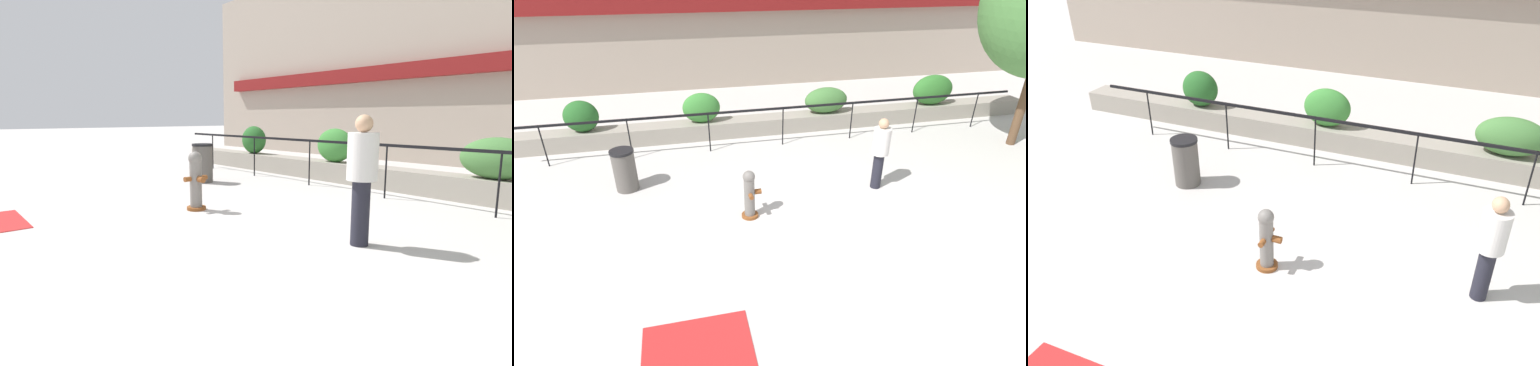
% 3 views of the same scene
% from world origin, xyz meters
% --- Properties ---
extents(ground_plane, '(120.00, 120.00, 0.00)m').
position_xyz_m(ground_plane, '(0.00, 0.00, 0.00)').
color(ground_plane, '#BCB7B2').
extents(planter_wall_low, '(18.00, 0.70, 0.50)m').
position_xyz_m(planter_wall_low, '(0.00, 6.00, 0.25)').
color(planter_wall_low, gray).
rests_on(planter_wall_low, ground).
extents(fence_railing_segment, '(15.00, 0.05, 1.15)m').
position_xyz_m(fence_railing_segment, '(-0.00, 4.90, 1.02)').
color(fence_railing_segment, black).
rests_on(fence_railing_segment, ground).
extents(hedge_bush_0, '(0.95, 0.66, 0.90)m').
position_xyz_m(hedge_bush_0, '(-5.62, 6.00, 0.95)').
color(hedge_bush_0, '#235B23').
rests_on(hedge_bush_0, planter_wall_low).
extents(hedge_bush_1, '(1.12, 0.56, 0.89)m').
position_xyz_m(hedge_bush_1, '(-2.24, 6.00, 0.95)').
color(hedge_bush_1, '#387F33').
rests_on(hedge_bush_1, planter_wall_low).
extents(hedge_bush_2, '(1.40, 0.70, 0.81)m').
position_xyz_m(hedge_bush_2, '(1.72, 6.00, 0.91)').
color(hedge_bush_2, '#427538').
rests_on(hedge_bush_2, planter_wall_low).
extents(hedge_bush_3, '(1.42, 0.70, 1.00)m').
position_xyz_m(hedge_bush_3, '(5.53, 6.00, 1.00)').
color(hedge_bush_3, '#2D6B28').
rests_on(hedge_bush_3, planter_wall_low).
extents(fire_hydrant, '(0.43, 0.47, 1.08)m').
position_xyz_m(fire_hydrant, '(-1.66, 1.31, 0.55)').
color(fire_hydrant, brown).
rests_on(fire_hydrant, ground).
extents(pedestrian, '(0.41, 0.41, 1.73)m').
position_xyz_m(pedestrian, '(1.52, 1.88, 0.99)').
color(pedestrian, black).
rests_on(pedestrian, ground).
extents(tactile_warning_pad, '(1.53, 1.53, 0.01)m').
position_xyz_m(tactile_warning_pad, '(-3.00, -2.05, 0.01)').
color(tactile_warning_pad, '#B22323').
rests_on(tactile_warning_pad, ground).
extents(trash_bin, '(0.55, 0.55, 1.01)m').
position_xyz_m(trash_bin, '(-4.28, 3.13, 0.51)').
color(trash_bin, '#56514C').
rests_on(trash_bin, ground).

